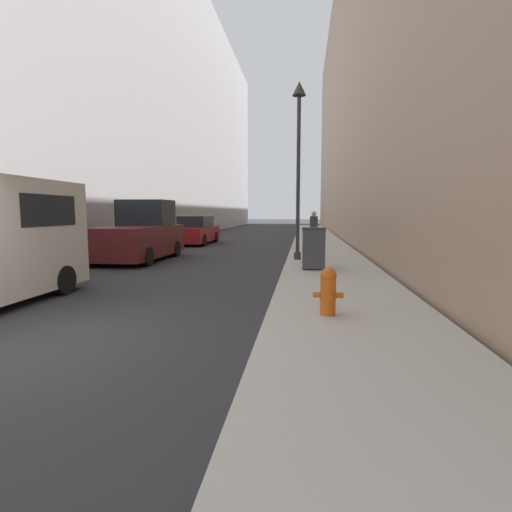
# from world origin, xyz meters

# --- Properties ---
(ground_plane) EXTENTS (200.00, 200.00, 0.00)m
(ground_plane) POSITION_xyz_m (0.00, 0.00, 0.00)
(ground_plane) COLOR #2D2D30
(sidewalk_right) EXTENTS (2.88, 60.00, 0.13)m
(sidewalk_right) POSITION_xyz_m (4.89, 18.00, 0.07)
(sidewalk_right) COLOR #B7B2A8
(sidewalk_right) RESTS_ON ground
(building_left_glass) EXTENTS (12.00, 60.00, 20.74)m
(building_left_glass) POSITION_xyz_m (-10.55, 26.00, 10.37)
(building_left_glass) COLOR #BCBCC1
(building_left_glass) RESTS_ON ground
(building_right_stone) EXTENTS (12.00, 60.00, 21.39)m
(building_right_stone) POSITION_xyz_m (12.43, 26.00, 10.69)
(building_right_stone) COLOR #9E7F66
(building_right_stone) RESTS_ON ground
(fire_hydrant) EXTENTS (0.49, 0.38, 0.78)m
(fire_hydrant) POSITION_xyz_m (4.46, 1.64, 0.54)
(fire_hydrant) COLOR #D15614
(fire_hydrant) RESTS_ON sidewalk_right
(trash_bin) EXTENTS (0.67, 0.65, 1.22)m
(trash_bin) POSITION_xyz_m (4.34, 6.97, 0.76)
(trash_bin) COLOR #3D3D42
(trash_bin) RESTS_ON sidewalk_right
(lamppost) EXTENTS (0.47, 0.47, 6.11)m
(lamppost) POSITION_xyz_m (3.83, 9.36, 4.23)
(lamppost) COLOR #2D332D
(lamppost) RESTS_ON sidewalk_right
(pickup_truck) EXTENTS (2.13, 4.85, 2.28)m
(pickup_truck) POSITION_xyz_m (-2.12, 9.61, 0.93)
(pickup_truck) COLOR #561919
(pickup_truck) RESTS_ON ground
(parked_sedan_near) EXTENTS (1.81, 4.78, 1.59)m
(parked_sedan_near) POSITION_xyz_m (-2.09, 17.42, 0.73)
(parked_sedan_near) COLOR maroon
(parked_sedan_near) RESTS_ON ground
(pedestrian_on_sidewalk) EXTENTS (0.35, 0.23, 1.72)m
(pedestrian_on_sidewalk) POSITION_xyz_m (4.49, 13.39, 1.00)
(pedestrian_on_sidewalk) COLOR #2D3347
(pedestrian_on_sidewalk) RESTS_ON sidewalk_right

